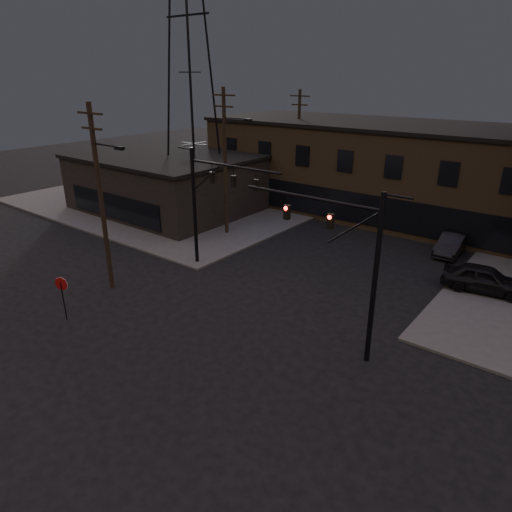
{
  "coord_description": "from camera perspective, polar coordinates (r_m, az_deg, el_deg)",
  "views": [
    {
      "loc": [
        13.45,
        -12.78,
        12.41
      ],
      "look_at": [
        -0.19,
        4.71,
        3.5
      ],
      "focal_mm": 32.0,
      "sensor_mm": 36.0,
      "label": 1
    }
  ],
  "objects": [
    {
      "name": "ground",
      "position": [
        22.32,
        -7.23,
        -12.1
      ],
      "size": [
        140.0,
        140.0,
        0.0
      ],
      "primitive_type": "plane",
      "color": "black",
      "rests_on": "ground"
    },
    {
      "name": "sidewalk_nw",
      "position": [
        51.17,
        -7.44,
        7.75
      ],
      "size": [
        30.0,
        30.0,
        0.15
      ],
      "primitive_type": "cube",
      "color": "#474744",
      "rests_on": "ground"
    },
    {
      "name": "building_row",
      "position": [
        43.75,
        19.6,
        9.56
      ],
      "size": [
        40.0,
        12.0,
        8.0
      ],
      "primitive_type": "cube",
      "color": "brown",
      "rests_on": "ground"
    },
    {
      "name": "building_left",
      "position": [
        45.22,
        -11.2,
        8.81
      ],
      "size": [
        16.0,
        12.0,
        5.0
      ],
      "primitive_type": "cube",
      "color": "black",
      "rests_on": "ground"
    },
    {
      "name": "traffic_signal_near",
      "position": [
        20.49,
        11.96,
        -0.02
      ],
      "size": [
        7.12,
        0.24,
        8.0
      ],
      "color": "black",
      "rests_on": "ground"
    },
    {
      "name": "traffic_signal_far",
      "position": [
        29.88,
        -6.05,
        7.43
      ],
      "size": [
        7.12,
        0.24,
        8.0
      ],
      "color": "black",
      "rests_on": "ground"
    },
    {
      "name": "stop_sign",
      "position": [
        26.23,
        -23.11,
        -3.75
      ],
      "size": [
        0.72,
        0.33,
        2.48
      ],
      "color": "black",
      "rests_on": "ground"
    },
    {
      "name": "utility_pole_near",
      "position": [
        28.01,
        -18.8,
        7.22
      ],
      "size": [
        3.7,
        0.28,
        11.0
      ],
      "color": "black",
      "rests_on": "ground"
    },
    {
      "name": "utility_pole_mid",
      "position": [
        36.43,
        -3.81,
        11.91
      ],
      "size": [
        3.7,
        0.28,
        11.5
      ],
      "color": "black",
      "rests_on": "ground"
    },
    {
      "name": "utility_pole_far",
      "position": [
        46.58,
        5.29,
        13.62
      ],
      "size": [
        2.2,
        0.28,
        11.0
      ],
      "color": "black",
      "rests_on": "ground"
    },
    {
      "name": "transmission_tower",
      "position": [
        44.0,
        -8.26,
        21.8
      ],
      "size": [
        7.0,
        7.0,
        25.0
      ],
      "primitive_type": null,
      "color": "black",
      "rests_on": "ground"
    },
    {
      "name": "parked_car_lot_a",
      "position": [
        30.57,
        26.68,
        -2.56
      ],
      "size": [
        5.04,
        2.64,
        1.64
      ],
      "primitive_type": "imported",
      "rotation": [
        0.0,
        0.0,
        1.72
      ],
      "color": "black",
      "rests_on": "sidewalk_ne"
    },
    {
      "name": "car_crossing",
      "position": [
        36.46,
        23.29,
        1.4
      ],
      "size": [
        1.71,
        4.61,
        1.51
      ],
      "primitive_type": "imported",
      "rotation": [
        0.0,
        0.0,
        0.02
      ],
      "color": "black",
      "rests_on": "ground"
    }
  ]
}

